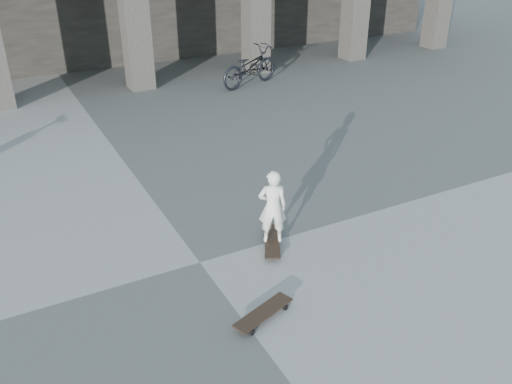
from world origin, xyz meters
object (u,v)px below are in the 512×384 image
child (273,207)px  bicycle (249,67)px  skateboard_spare (263,313)px  longboard (272,241)px

child → bicycle: size_ratio=0.56×
skateboard_spare → longboard: bearing=37.7°
skateboard_spare → child: 1.69m
skateboard_spare → child: bearing=37.7°
longboard → bicycle: (3.43, 7.39, 0.45)m
skateboard_spare → bicycle: bicycle is taller
skateboard_spare → bicycle: (4.29, 8.73, 0.44)m
child → skateboard_spare: bearing=81.2°
longboard → child: 0.57m
bicycle → skateboard_spare: bearing=135.4°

